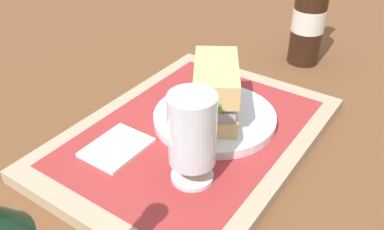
# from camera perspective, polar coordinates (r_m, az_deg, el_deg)

# --- Properties ---
(ground_plane) EXTENTS (3.00, 3.00, 0.00)m
(ground_plane) POSITION_cam_1_polar(r_m,az_deg,el_deg) (0.64, 0.00, -3.69)
(ground_plane) COLOR brown
(tray) EXTENTS (0.44, 0.32, 0.02)m
(tray) POSITION_cam_1_polar(r_m,az_deg,el_deg) (0.64, 0.00, -2.98)
(tray) COLOR tan
(tray) RESTS_ON ground_plane
(placemat) EXTENTS (0.38, 0.27, 0.00)m
(placemat) POSITION_cam_1_polar(r_m,az_deg,el_deg) (0.63, 0.00, -2.21)
(placemat) COLOR #9E2D2D
(placemat) RESTS_ON tray
(plate) EXTENTS (0.19, 0.19, 0.01)m
(plate) POSITION_cam_1_polar(r_m,az_deg,el_deg) (0.65, 3.10, -0.35)
(plate) COLOR white
(plate) RESTS_ON placemat
(sandwich) EXTENTS (0.14, 0.12, 0.08)m
(sandwich) POSITION_cam_1_polar(r_m,az_deg,el_deg) (0.62, 3.24, 3.31)
(sandwich) COLOR tan
(sandwich) RESTS_ON plate
(beer_glass) EXTENTS (0.06, 0.06, 0.12)m
(beer_glass) POSITION_cam_1_polar(r_m,az_deg,el_deg) (0.51, 0.04, -2.59)
(beer_glass) COLOR silver
(beer_glass) RESTS_ON placemat
(napkin_folded) EXTENTS (0.09, 0.07, 0.01)m
(napkin_folded) POSITION_cam_1_polar(r_m,az_deg,el_deg) (0.60, -10.22, -4.38)
(napkin_folded) COLOR white
(napkin_folded) RESTS_ON placemat
(second_bottle) EXTENTS (0.07, 0.07, 0.27)m
(second_bottle) POSITION_cam_1_polar(r_m,az_deg,el_deg) (0.87, 15.77, 13.25)
(second_bottle) COLOR black
(second_bottle) RESTS_ON ground_plane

